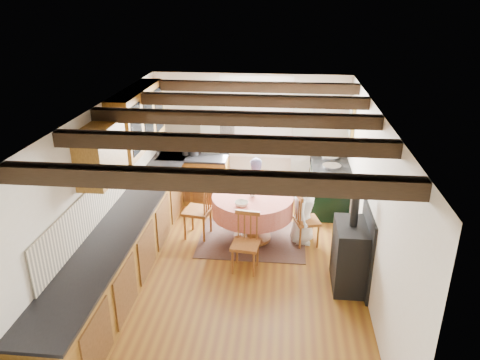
# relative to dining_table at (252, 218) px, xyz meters

# --- Properties ---
(floor) EXTENTS (3.60, 5.50, 0.00)m
(floor) POSITION_rel_dining_table_xyz_m (-0.17, -1.04, -0.39)
(floor) COLOR brown
(floor) RESTS_ON ground
(ceiling) EXTENTS (3.60, 5.50, 0.00)m
(ceiling) POSITION_rel_dining_table_xyz_m (-0.17, -1.04, 2.01)
(ceiling) COLOR white
(ceiling) RESTS_ON ground
(wall_back) EXTENTS (3.60, 0.00, 2.40)m
(wall_back) POSITION_rel_dining_table_xyz_m (-0.17, 1.71, 0.81)
(wall_back) COLOR silver
(wall_back) RESTS_ON ground
(wall_front) EXTENTS (3.60, 0.00, 2.40)m
(wall_front) POSITION_rel_dining_table_xyz_m (-0.17, -3.79, 0.81)
(wall_front) COLOR silver
(wall_front) RESTS_ON ground
(wall_left) EXTENTS (0.00, 5.50, 2.40)m
(wall_left) POSITION_rel_dining_table_xyz_m (-1.97, -1.04, 0.81)
(wall_left) COLOR silver
(wall_left) RESTS_ON ground
(wall_right) EXTENTS (0.00, 5.50, 2.40)m
(wall_right) POSITION_rel_dining_table_xyz_m (1.63, -1.04, 0.81)
(wall_right) COLOR silver
(wall_right) RESTS_ON ground
(beam_a) EXTENTS (3.60, 0.16, 0.16)m
(beam_a) POSITION_rel_dining_table_xyz_m (-0.17, -3.04, 1.92)
(beam_a) COLOR black
(beam_a) RESTS_ON ceiling
(beam_b) EXTENTS (3.60, 0.16, 0.16)m
(beam_b) POSITION_rel_dining_table_xyz_m (-0.17, -2.04, 1.92)
(beam_b) COLOR black
(beam_b) RESTS_ON ceiling
(beam_c) EXTENTS (3.60, 0.16, 0.16)m
(beam_c) POSITION_rel_dining_table_xyz_m (-0.17, -1.04, 1.92)
(beam_c) COLOR black
(beam_c) RESTS_ON ceiling
(beam_d) EXTENTS (3.60, 0.16, 0.16)m
(beam_d) POSITION_rel_dining_table_xyz_m (-0.17, -0.04, 1.92)
(beam_d) COLOR black
(beam_d) RESTS_ON ceiling
(beam_e) EXTENTS (3.60, 0.16, 0.16)m
(beam_e) POSITION_rel_dining_table_xyz_m (-0.17, 0.96, 1.92)
(beam_e) COLOR black
(beam_e) RESTS_ON ceiling
(splash_left) EXTENTS (0.02, 4.50, 0.55)m
(splash_left) POSITION_rel_dining_table_xyz_m (-1.95, -0.74, 0.81)
(splash_left) COLOR beige
(splash_left) RESTS_ON wall_left
(splash_back) EXTENTS (1.40, 0.02, 0.55)m
(splash_back) POSITION_rel_dining_table_xyz_m (-1.17, 1.69, 0.81)
(splash_back) COLOR beige
(splash_back) RESTS_ON wall_back
(base_cabinet_left) EXTENTS (0.60, 5.30, 0.88)m
(base_cabinet_left) POSITION_rel_dining_table_xyz_m (-1.67, -1.04, 0.05)
(base_cabinet_left) COLOR olive
(base_cabinet_left) RESTS_ON floor
(base_cabinet_back) EXTENTS (1.30, 0.60, 0.88)m
(base_cabinet_back) POSITION_rel_dining_table_xyz_m (-1.22, 1.41, 0.05)
(base_cabinet_back) COLOR olive
(base_cabinet_back) RESTS_ON floor
(worktop_left) EXTENTS (0.64, 5.30, 0.04)m
(worktop_left) POSITION_rel_dining_table_xyz_m (-1.65, -1.04, 0.51)
(worktop_left) COLOR black
(worktop_left) RESTS_ON base_cabinet_left
(worktop_back) EXTENTS (1.30, 0.64, 0.04)m
(worktop_back) POSITION_rel_dining_table_xyz_m (-1.22, 1.39, 0.51)
(worktop_back) COLOR black
(worktop_back) RESTS_ON base_cabinet_back
(wall_cabinet_glass) EXTENTS (0.34, 1.80, 0.90)m
(wall_cabinet_glass) POSITION_rel_dining_table_xyz_m (-1.80, 0.16, 1.56)
(wall_cabinet_glass) COLOR olive
(wall_cabinet_glass) RESTS_ON wall_left
(wall_cabinet_solid) EXTENTS (0.34, 0.90, 0.70)m
(wall_cabinet_solid) POSITION_rel_dining_table_xyz_m (-1.80, -1.34, 1.51)
(wall_cabinet_solid) COLOR olive
(wall_cabinet_solid) RESTS_ON wall_left
(window_frame) EXTENTS (1.34, 0.03, 1.54)m
(window_frame) POSITION_rel_dining_table_xyz_m (-0.07, 1.69, 1.21)
(window_frame) COLOR white
(window_frame) RESTS_ON wall_back
(window_pane) EXTENTS (1.20, 0.01, 1.40)m
(window_pane) POSITION_rel_dining_table_xyz_m (-0.07, 1.70, 1.21)
(window_pane) COLOR white
(window_pane) RESTS_ON wall_back
(curtain_left) EXTENTS (0.35, 0.10, 2.10)m
(curtain_left) POSITION_rel_dining_table_xyz_m (-0.92, 1.61, 0.71)
(curtain_left) COLOR beige
(curtain_left) RESTS_ON wall_back
(curtain_right) EXTENTS (0.35, 0.10, 2.10)m
(curtain_right) POSITION_rel_dining_table_xyz_m (0.78, 1.61, 0.71)
(curtain_right) COLOR beige
(curtain_right) RESTS_ON wall_back
(curtain_rod) EXTENTS (2.00, 0.03, 0.03)m
(curtain_rod) POSITION_rel_dining_table_xyz_m (-0.07, 1.61, 1.81)
(curtain_rod) COLOR black
(curtain_rod) RESTS_ON wall_back
(wall_picture) EXTENTS (0.04, 0.50, 0.60)m
(wall_picture) POSITION_rel_dining_table_xyz_m (1.60, 1.26, 1.31)
(wall_picture) COLOR gold
(wall_picture) RESTS_ON wall_right
(wall_plate) EXTENTS (0.30, 0.02, 0.30)m
(wall_plate) POSITION_rel_dining_table_xyz_m (0.88, 1.68, 1.31)
(wall_plate) COLOR silver
(wall_plate) RESTS_ON wall_back
(rug) EXTENTS (1.71, 1.33, 0.01)m
(rug) POSITION_rel_dining_table_xyz_m (0.00, 0.00, -0.38)
(rug) COLOR #42271D
(rug) RESTS_ON floor
(dining_table) EXTENTS (1.28, 1.28, 0.77)m
(dining_table) POSITION_rel_dining_table_xyz_m (0.00, 0.00, 0.00)
(dining_table) COLOR tan
(dining_table) RESTS_ON floor
(chair_near) EXTENTS (0.43, 0.44, 0.89)m
(chair_near) POSITION_rel_dining_table_xyz_m (-0.03, -0.88, 0.06)
(chair_near) COLOR #9A4F1D
(chair_near) RESTS_ON floor
(chair_left) EXTENTS (0.51, 0.50, 1.00)m
(chair_left) POSITION_rel_dining_table_xyz_m (-0.90, 0.03, 0.11)
(chair_left) COLOR #9A4F1D
(chair_left) RESTS_ON floor
(chair_right) EXTENTS (0.49, 0.47, 0.89)m
(chair_right) POSITION_rel_dining_table_xyz_m (0.87, -0.03, 0.06)
(chair_right) COLOR #9A4F1D
(chair_right) RESTS_ON floor
(aga_range) EXTENTS (0.67, 1.03, 0.95)m
(aga_range) POSITION_rel_dining_table_xyz_m (1.30, 1.21, 0.09)
(aga_range) COLOR black
(aga_range) RESTS_ON floor
(cast_iron_stove) EXTENTS (0.43, 0.72, 1.44)m
(cast_iron_stove) POSITION_rel_dining_table_xyz_m (1.41, -1.10, 0.33)
(cast_iron_stove) COLOR black
(cast_iron_stove) RESTS_ON floor
(child_far) EXTENTS (0.47, 0.34, 1.19)m
(child_far) POSITION_rel_dining_table_xyz_m (0.00, 0.67, 0.21)
(child_far) COLOR #454569
(child_far) RESTS_ON floor
(child_right) EXTENTS (0.43, 0.61, 1.18)m
(child_right) POSITION_rel_dining_table_xyz_m (0.80, 0.04, 0.20)
(child_right) COLOR white
(child_right) RESTS_ON floor
(bowl_a) EXTENTS (0.22, 0.22, 0.05)m
(bowl_a) POSITION_rel_dining_table_xyz_m (0.30, 0.33, 0.41)
(bowl_a) COLOR silver
(bowl_a) RESTS_ON dining_table
(bowl_b) EXTENTS (0.21, 0.21, 0.06)m
(bowl_b) POSITION_rel_dining_table_xyz_m (-0.14, -0.35, 0.42)
(bowl_b) COLOR silver
(bowl_b) RESTS_ON dining_table
(cup) EXTENTS (0.15, 0.15, 0.10)m
(cup) POSITION_rel_dining_table_xyz_m (-0.00, 0.00, 0.44)
(cup) COLOR silver
(cup) RESTS_ON dining_table
(canister_tall) EXTENTS (0.13, 0.13, 0.23)m
(canister_tall) POSITION_rel_dining_table_xyz_m (-1.36, 1.41, 0.65)
(canister_tall) COLOR #262628
(canister_tall) RESTS_ON worktop_back
(canister_wide) EXTENTS (0.17, 0.17, 0.19)m
(canister_wide) POSITION_rel_dining_table_xyz_m (-1.21, 1.42, 0.63)
(canister_wide) COLOR #262628
(canister_wide) RESTS_ON worktop_back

